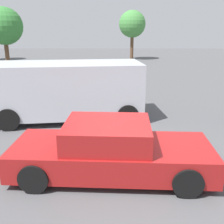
% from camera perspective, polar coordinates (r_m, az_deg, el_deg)
% --- Properties ---
extents(ground_plane, '(80.00, 80.00, 0.00)m').
position_cam_1_polar(ground_plane, '(6.78, 2.01, -11.83)').
color(ground_plane, '#515154').
extents(sedan_foreground, '(4.62, 2.05, 1.27)m').
position_cam_1_polar(sedan_foreground, '(6.31, -0.24, -8.14)').
color(sedan_foreground, maroon).
rests_on(sedan_foreground, ground_plane).
extents(van_white, '(5.43, 2.79, 2.10)m').
position_cam_1_polar(van_white, '(10.11, -8.86, 4.77)').
color(van_white, '#B2B7C1').
rests_on(van_white, ground_plane).
extents(tree_back_center, '(2.76, 2.76, 5.04)m').
position_cam_1_polar(tree_back_center, '(29.70, 4.33, 17.90)').
color(tree_back_center, brown).
rests_on(tree_back_center, ground_plane).
extents(tree_back_right, '(3.16, 3.16, 5.01)m').
position_cam_1_polar(tree_back_right, '(25.91, -21.69, 16.40)').
color(tree_back_right, brown).
rests_on(tree_back_right, ground_plane).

